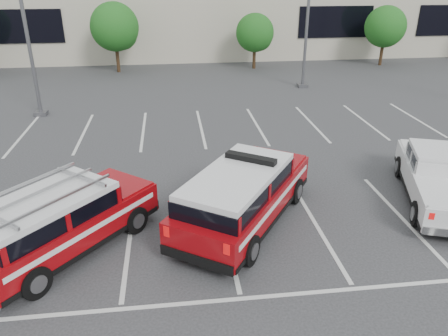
{
  "coord_description": "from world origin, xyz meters",
  "views": [
    {
      "loc": [
        -1.36,
        -10.55,
        6.87
      ],
      "look_at": [
        0.22,
        2.06,
        1.05
      ],
      "focal_mm": 35.0,
      "sensor_mm": 36.0,
      "label": 1
    }
  ],
  "objects_px": {
    "fire_chief_suv": "(243,199)",
    "tree_mid_left": "(116,28)",
    "tree_right": "(386,28)",
    "light_pole_left": "(22,8)",
    "ladder_suv": "(61,225)",
    "light_pole_mid": "(309,0)",
    "white_pickup": "(437,183)",
    "tree_mid_right": "(256,34)"
  },
  "relations": [
    {
      "from": "light_pole_mid",
      "to": "tree_right",
      "type": "bearing_deg",
      "value": 36.77
    },
    {
      "from": "tree_mid_right",
      "to": "ladder_suv",
      "type": "relative_size",
      "value": 0.78
    },
    {
      "from": "light_pole_mid",
      "to": "fire_chief_suv",
      "type": "xyz_separation_m",
      "value": [
        -6.43,
        -15.63,
        -4.37
      ]
    },
    {
      "from": "tree_mid_right",
      "to": "light_pole_mid",
      "type": "bearing_deg",
      "value": -72.48
    },
    {
      "from": "light_pole_left",
      "to": "light_pole_mid",
      "type": "relative_size",
      "value": 1.0
    },
    {
      "from": "light_pole_left",
      "to": "fire_chief_suv",
      "type": "bearing_deg",
      "value": -53.6
    },
    {
      "from": "tree_mid_left",
      "to": "fire_chief_suv",
      "type": "height_order",
      "value": "tree_mid_left"
    },
    {
      "from": "light_pole_left",
      "to": "fire_chief_suv",
      "type": "distance_m",
      "value": 15.09
    },
    {
      "from": "fire_chief_suv",
      "to": "tree_mid_left",
      "type": "bearing_deg",
      "value": 138.21
    },
    {
      "from": "tree_right",
      "to": "ladder_suv",
      "type": "height_order",
      "value": "tree_right"
    },
    {
      "from": "fire_chief_suv",
      "to": "light_pole_left",
      "type": "bearing_deg",
      "value": 160.41
    },
    {
      "from": "tree_mid_left",
      "to": "tree_mid_right",
      "type": "xyz_separation_m",
      "value": [
        10.0,
        -0.0,
        -0.54
      ]
    },
    {
      "from": "ladder_suv",
      "to": "light_pole_left",
      "type": "bearing_deg",
      "value": 146.82
    },
    {
      "from": "tree_mid_left",
      "to": "tree_mid_right",
      "type": "height_order",
      "value": "tree_mid_left"
    },
    {
      "from": "tree_mid_right",
      "to": "white_pickup",
      "type": "distance_m",
      "value": 21.23
    },
    {
      "from": "ladder_suv",
      "to": "tree_right",
      "type": "bearing_deg",
      "value": 89.58
    },
    {
      "from": "tree_mid_left",
      "to": "light_pole_mid",
      "type": "relative_size",
      "value": 0.47
    },
    {
      "from": "tree_mid_right",
      "to": "tree_right",
      "type": "relative_size",
      "value": 0.9
    },
    {
      "from": "tree_right",
      "to": "ladder_suv",
      "type": "xyz_separation_m",
      "value": [
        -19.45,
        -22.46,
        -1.98
      ]
    },
    {
      "from": "tree_mid_left",
      "to": "ladder_suv",
      "type": "relative_size",
      "value": 0.94
    },
    {
      "from": "tree_mid_right",
      "to": "fire_chief_suv",
      "type": "relative_size",
      "value": 0.68
    },
    {
      "from": "tree_mid_left",
      "to": "white_pickup",
      "type": "relative_size",
      "value": 0.87
    },
    {
      "from": "light_pole_left",
      "to": "ladder_suv",
      "type": "relative_size",
      "value": 2.0
    },
    {
      "from": "tree_right",
      "to": "light_pole_left",
      "type": "relative_size",
      "value": 0.43
    },
    {
      "from": "light_pole_mid",
      "to": "white_pickup",
      "type": "xyz_separation_m",
      "value": [
        -0.04,
        -15.02,
        -4.54
      ]
    },
    {
      "from": "fire_chief_suv",
      "to": "ladder_suv",
      "type": "bearing_deg",
      "value": -136.89
    },
    {
      "from": "light_pole_left",
      "to": "white_pickup",
      "type": "distance_m",
      "value": 19.13
    },
    {
      "from": "fire_chief_suv",
      "to": "light_pole_mid",
      "type": "bearing_deg",
      "value": 101.66
    },
    {
      "from": "light_pole_left",
      "to": "fire_chief_suv",
      "type": "relative_size",
      "value": 1.76
    },
    {
      "from": "fire_chief_suv",
      "to": "ladder_suv",
      "type": "height_order",
      "value": "ladder_suv"
    },
    {
      "from": "tree_mid_right",
      "to": "light_pole_left",
      "type": "distance_m",
      "value": 16.72
    },
    {
      "from": "white_pickup",
      "to": "light_pole_left",
      "type": "bearing_deg",
      "value": 163.15
    },
    {
      "from": "tree_mid_right",
      "to": "light_pole_mid",
      "type": "xyz_separation_m",
      "value": [
        1.91,
        -6.05,
        2.68
      ]
    },
    {
      "from": "fire_chief_suv",
      "to": "ladder_suv",
      "type": "relative_size",
      "value": 1.14
    },
    {
      "from": "tree_mid_left",
      "to": "light_pole_left",
      "type": "height_order",
      "value": "light_pole_left"
    },
    {
      "from": "tree_mid_left",
      "to": "tree_mid_right",
      "type": "distance_m",
      "value": 10.01
    },
    {
      "from": "fire_chief_suv",
      "to": "white_pickup",
      "type": "relative_size",
      "value": 1.05
    },
    {
      "from": "tree_mid_right",
      "to": "ladder_suv",
      "type": "height_order",
      "value": "tree_mid_right"
    },
    {
      "from": "tree_right",
      "to": "fire_chief_suv",
      "type": "height_order",
      "value": "tree_right"
    },
    {
      "from": "tree_right",
      "to": "light_pole_mid",
      "type": "relative_size",
      "value": 0.43
    },
    {
      "from": "white_pickup",
      "to": "ladder_suv",
      "type": "distance_m",
      "value": 11.4
    },
    {
      "from": "fire_chief_suv",
      "to": "ladder_suv",
      "type": "distance_m",
      "value": 4.99
    }
  ]
}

